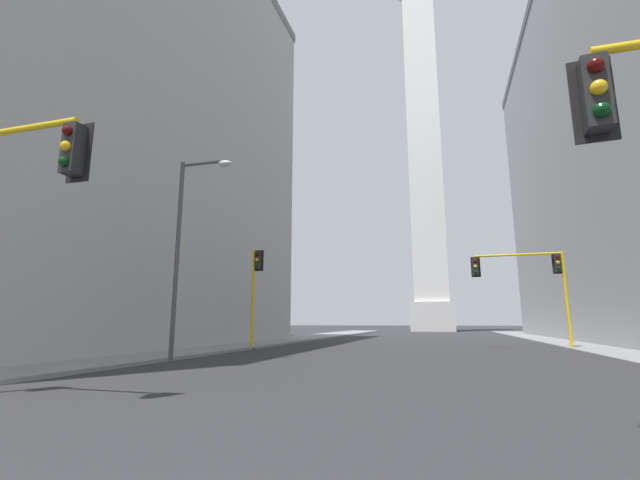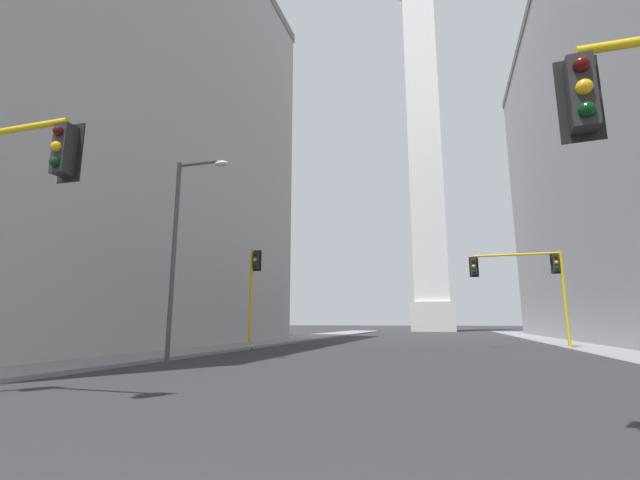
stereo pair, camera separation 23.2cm
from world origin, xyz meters
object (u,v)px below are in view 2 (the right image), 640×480
obelisk (425,140)px  traffic_light_mid_right (530,275)px  street_lamp (182,237)px  traffic_light_mid_left (253,283)px

obelisk → traffic_light_mid_right: size_ratio=12.42×
obelisk → street_lamp: 69.84m
traffic_light_mid_left → traffic_light_mid_right: (16.55, 4.80, 0.49)m
obelisk → street_lamp: bearing=-97.9°
traffic_light_mid_left → traffic_light_mid_right: traffic_light_mid_left is taller
traffic_light_mid_right → street_lamp: size_ratio=0.67×
obelisk → traffic_light_mid_left: size_ratio=11.97×
traffic_light_mid_left → street_lamp: (0.41, -8.27, 1.30)m
traffic_light_mid_right → street_lamp: (-16.14, -13.06, 0.81)m
obelisk → traffic_light_mid_left: bearing=-99.5°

